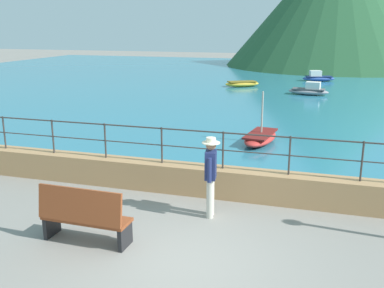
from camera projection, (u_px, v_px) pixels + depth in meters
ground_plane at (181, 261)px, 7.70m from camera, size 120.00×120.00×0.00m
promenade_wall at (222, 182)px, 10.56m from camera, size 20.00×0.56×0.70m
railing at (223, 143)px, 10.31m from camera, size 18.44×0.04×0.90m
lake_water at (294, 83)px, 31.58m from camera, size 64.00×44.32×0.06m
hill_main at (338, 0)px, 42.94m from camera, size 21.48×21.48×12.77m
bench_main at (84, 216)px, 8.21m from camera, size 1.71×0.59×1.13m
person_walking at (211, 173)px, 9.28m from camera, size 0.38×0.56×1.75m
boat_0 at (318, 77)px, 32.15m from camera, size 2.45×1.47×0.76m
boat_1 at (242, 84)px, 29.23m from camera, size 2.44×1.93×0.36m
boat_2 at (260, 137)px, 15.17m from camera, size 1.19×2.40×1.78m
boat_3 at (309, 90)px, 25.77m from camera, size 2.38×1.12×0.76m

